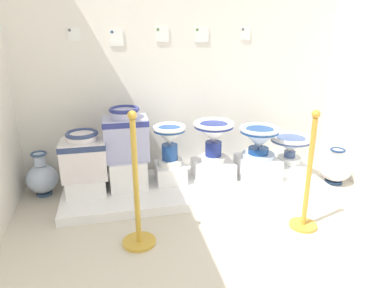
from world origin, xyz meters
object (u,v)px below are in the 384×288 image
(plinth_block_squat_floral, at_px, (213,169))
(antique_toilet_central_ornate, at_px, (291,144))
(plinth_block_leftmost, at_px, (87,184))
(stanchion_post_near_left, at_px, (137,206))
(antique_toilet_broad_patterned, at_px, (126,133))
(info_placard_second, at_px, (116,37))
(stanchion_post_near_right, at_px, (307,191))
(plinth_block_pale_glazed, at_px, (257,167))
(antique_toilet_squat_floral, at_px, (214,134))
(plinth_block_central_ornate, at_px, (288,167))
(info_placard_third, at_px, (162,34))
(decorative_vase_spare, at_px, (42,178))
(antique_toilet_leftmost, at_px, (84,154))
(plinth_block_broad_patterned, at_px, (128,172))
(info_placard_first, at_px, (74,34))
(info_placard_fifth, at_px, (245,33))
(antique_toilet_pale_glazed, at_px, (259,139))
(decorative_vase_companion, at_px, (335,169))
(antique_toilet_tall_cobalt, at_px, (170,139))
(plinth_block_tall_cobalt, at_px, (170,172))
(info_placard_fourth, at_px, (201,34))

(plinth_block_squat_floral, bearing_deg, antique_toilet_central_ornate, -1.93)
(plinth_block_leftmost, height_order, stanchion_post_near_left, stanchion_post_near_left)
(antique_toilet_broad_patterned, xyz_separation_m, antique_toilet_central_ornate, (1.66, -0.03, -0.22))
(info_placard_second, relative_size, stanchion_post_near_right, 0.16)
(plinth_block_pale_glazed, bearing_deg, antique_toilet_squat_floral, 166.78)
(plinth_block_central_ornate, bearing_deg, antique_toilet_squat_floral, 178.07)
(info_placard_third, relative_size, decorative_vase_spare, 0.33)
(plinth_block_pale_glazed, bearing_deg, info_placard_second, 160.14)
(antique_toilet_leftmost, distance_m, info_placard_second, 1.13)
(plinth_block_pale_glazed, bearing_deg, antique_toilet_central_ornate, 10.88)
(antique_toilet_squat_floral, bearing_deg, plinth_block_broad_patterned, -179.96)
(stanchion_post_near_right, bearing_deg, plinth_block_leftmost, 152.98)
(stanchion_post_near_left, bearing_deg, antique_toilet_squat_floral, 46.39)
(info_placard_first, bearing_deg, antique_toilet_leftmost, -87.86)
(plinth_block_broad_patterned, height_order, decorative_vase_spare, decorative_vase_spare)
(plinth_block_pale_glazed, bearing_deg, info_placard_fifth, 91.38)
(antique_toilet_pale_glazed, bearing_deg, decorative_vase_companion, -9.22)
(plinth_block_squat_floral, height_order, info_placard_fifth, info_placard_fifth)
(plinth_block_broad_patterned, height_order, antique_toilet_tall_cobalt, antique_toilet_tall_cobalt)
(antique_toilet_broad_patterned, distance_m, antique_toilet_squat_floral, 0.84)
(antique_toilet_leftmost, height_order, stanchion_post_near_left, stanchion_post_near_left)
(antique_toilet_pale_glazed, bearing_deg, antique_toilet_central_ornate, 10.88)
(plinth_block_pale_glazed, xyz_separation_m, stanchion_post_near_left, (-1.25, -0.76, 0.12))
(plinth_block_pale_glazed, bearing_deg, info_placard_first, 164.39)
(antique_toilet_leftmost, xyz_separation_m, antique_toilet_tall_cobalt, (0.79, 0.06, 0.07))
(antique_toilet_tall_cobalt, height_order, plinth_block_squat_floral, antique_toilet_tall_cobalt)
(antique_toilet_leftmost, relative_size, stanchion_post_near_left, 0.42)
(antique_toilet_central_ornate, xyz_separation_m, info_placard_third, (-1.25, 0.39, 1.08))
(plinth_block_tall_cobalt, xyz_separation_m, decorative_vase_spare, (-1.21, 0.13, 0.01))
(antique_toilet_pale_glazed, distance_m, info_placard_third, 1.38)
(info_placard_second, bearing_deg, info_placard_fourth, 0.00)
(plinth_block_broad_patterned, distance_m, plinth_block_squat_floral, 0.84)
(antique_toilet_central_ornate, distance_m, info_placard_second, 2.02)
(antique_toilet_tall_cobalt, xyz_separation_m, info_placard_fifth, (0.86, 0.35, 0.95))
(plinth_block_central_ornate, bearing_deg, antique_toilet_pale_glazed, -169.12)
(plinth_block_leftmost, distance_m, info_placard_second, 1.39)
(antique_toilet_central_ornate, distance_m, info_placard_third, 1.70)
(antique_toilet_leftmost, relative_size, antique_toilet_tall_cobalt, 1.09)
(decorative_vase_companion, xyz_separation_m, stanchion_post_near_left, (-2.05, -0.63, 0.16))
(info_placard_second, relative_size, decorative_vase_spare, 0.37)
(info_placard_fifth, distance_m, stanchion_post_near_right, 1.73)
(plinth_block_squat_floral, xyz_separation_m, info_placard_first, (-1.24, 0.37, 1.30))
(antique_toilet_tall_cobalt, relative_size, antique_toilet_central_ornate, 0.93)
(plinth_block_leftmost, bearing_deg, antique_toilet_tall_cobalt, 4.57)
(plinth_block_tall_cobalt, xyz_separation_m, antique_toilet_squat_floral, (0.43, -0.01, 0.37))
(plinth_block_broad_patterned, distance_m, antique_toilet_central_ornate, 1.67)
(antique_toilet_squat_floral, height_order, decorative_vase_spare, antique_toilet_squat_floral)
(antique_toilet_leftmost, distance_m, decorative_vase_spare, 0.53)
(plinth_block_broad_patterned, height_order, info_placard_third, info_placard_third)
(plinth_block_leftmost, relative_size, plinth_block_pale_glazed, 0.92)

